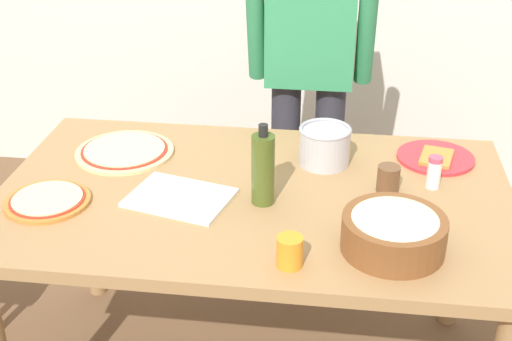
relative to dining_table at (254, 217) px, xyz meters
name	(u,v)px	position (x,y,z in m)	size (l,w,h in m)	color
dining_table	(254,217)	(0.00, 0.00, 0.00)	(1.60, 0.96, 0.76)	#A37A4C
person_cook	(310,60)	(0.12, 0.76, 0.27)	(0.49, 0.25, 1.62)	#2D2D38
pizza_raw_on_board	(125,151)	(-0.48, 0.21, 0.10)	(0.34, 0.34, 0.02)	beige
pizza_cooked_on_tray	(48,200)	(-0.61, -0.15, 0.10)	(0.26, 0.26, 0.02)	#C67A33
plate_with_slice	(436,157)	(0.58, 0.30, 0.10)	(0.26, 0.26, 0.02)	red
popcorn_bowl	(394,230)	(0.41, -0.26, 0.15)	(0.28, 0.28, 0.11)	brown
olive_oil_bottle	(263,169)	(0.03, -0.06, 0.20)	(0.07, 0.07, 0.26)	#47561E
steel_pot	(325,145)	(0.21, 0.23, 0.16)	(0.17, 0.17, 0.13)	#B7B7BC
cup_orange	(290,251)	(0.14, -0.37, 0.13)	(0.07, 0.07, 0.09)	orange
cup_small_brown	(388,179)	(0.41, 0.06, 0.13)	(0.07, 0.07, 0.09)	brown
salt_shaker	(434,172)	(0.55, 0.11, 0.14)	(0.04, 0.04, 0.11)	white
cutting_board_white	(180,198)	(-0.22, -0.07, 0.10)	(0.30, 0.22, 0.01)	white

